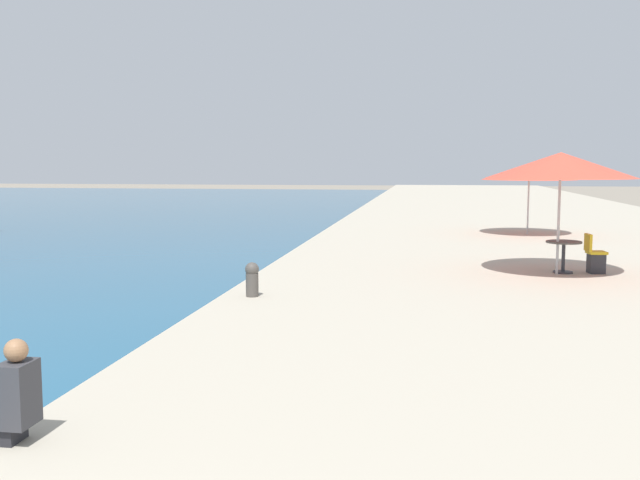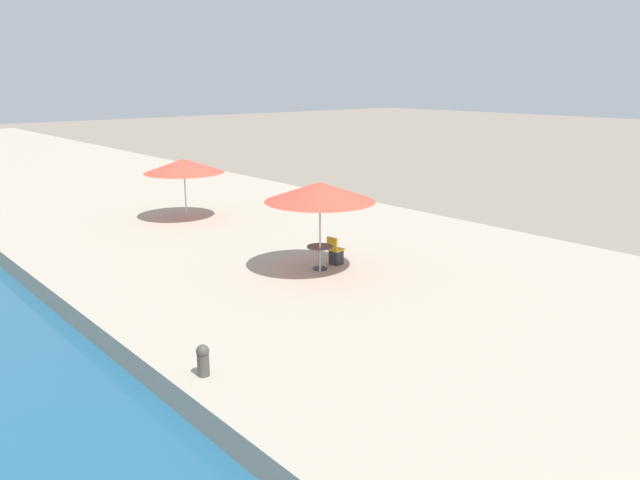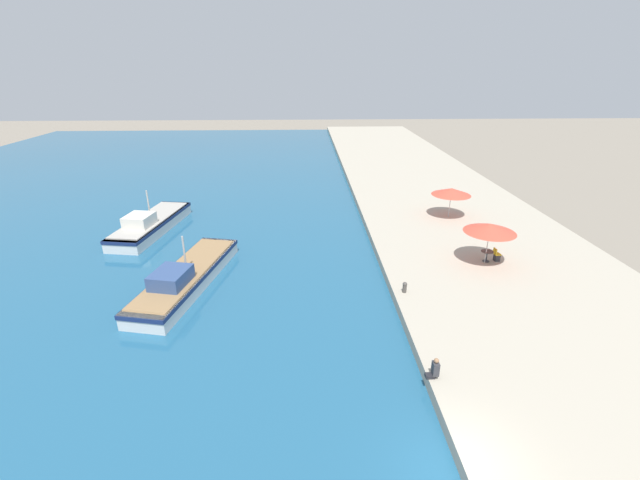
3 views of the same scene
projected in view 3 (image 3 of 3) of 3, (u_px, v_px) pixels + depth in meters
The scene contains 11 objects.
ground_plane at pixel (459, 475), 14.43m from camera, with size 200.00×200.00×0.00m, color gray.
water_basin at pixel (98, 188), 47.60m from camera, with size 56.00×90.00×0.04m.
quay_promenade at pixel (418, 183), 48.77m from camera, with size 16.00×90.00×0.63m.
fishing_boat_near at pixel (186, 276), 26.41m from camera, with size 4.84×11.13×3.26m.
fishing_boat_mid at pixel (151, 224), 35.04m from camera, with size 4.23×10.11×3.44m.
cafe_umbrella_pink at pixel (490, 228), 27.41m from camera, with size 3.32×3.32×2.77m.
cafe_umbrella_white at pixel (451, 192), 36.12m from camera, with size 3.29×3.29×2.52m.
cafe_table at pixel (487, 254), 28.34m from camera, with size 0.80×0.80×0.74m.
cafe_chair_left at pixel (497, 256), 28.52m from camera, with size 0.47×0.45×0.91m.
person_at_quay at pixel (434, 369), 17.83m from camera, with size 0.52×0.36×0.96m.
mooring_bollard at pixel (405, 287), 24.56m from camera, with size 0.26×0.26×0.65m.
Camera 3 is at (-5.09, -10.12, 12.84)m, focal length 24.00 mm.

